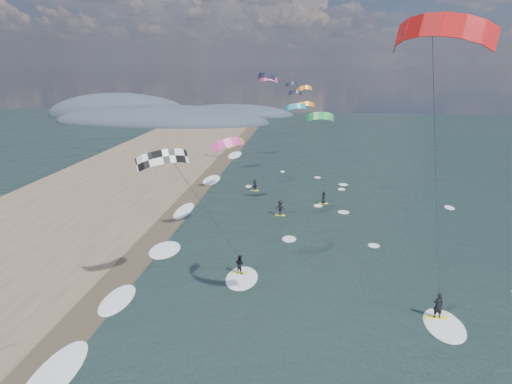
# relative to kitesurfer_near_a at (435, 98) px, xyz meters

# --- Properties ---
(ground) EXTENTS (260.00, 260.00, 0.00)m
(ground) POSITION_rel_kitesurfer_near_a_xyz_m (-9.09, -1.43, -15.39)
(ground) COLOR black
(ground) RESTS_ON ground
(wet_sand_strip) EXTENTS (3.00, 240.00, 0.00)m
(wet_sand_strip) POSITION_rel_kitesurfer_near_a_xyz_m (-21.09, 8.57, -15.39)
(wet_sand_strip) COLOR #382D23
(wet_sand_strip) RESTS_ON ground
(coastal_hills) EXTENTS (80.00, 41.00, 15.00)m
(coastal_hills) POSITION_rel_kitesurfer_near_a_xyz_m (-53.93, 106.43, -15.39)
(coastal_hills) COLOR #3D4756
(coastal_hills) RESTS_ON ground
(kitesurfer_near_a) EXTENTS (8.08, 9.45, 19.59)m
(kitesurfer_near_a) POSITION_rel_kitesurfer_near_a_xyz_m (0.00, 0.00, 0.00)
(kitesurfer_near_a) COLOR yellow
(kitesurfer_near_a) RESTS_ON ground
(kitesurfer_near_b) EXTENTS (7.00, 9.05, 12.44)m
(kitesurfer_near_b) POSITION_rel_kitesurfer_near_a_xyz_m (-13.72, 5.59, -7.59)
(kitesurfer_near_b) COLOR yellow
(kitesurfer_near_b) RESTS_ON ground
(far_kitesurfers) EXTENTS (10.37, 10.26, 1.84)m
(far_kitesurfers) POSITION_rel_kitesurfer_near_a_xyz_m (-8.41, 27.03, -14.52)
(far_kitesurfers) COLOR yellow
(far_kitesurfers) RESTS_ON ground
(bg_kite_field) EXTENTS (13.12, 73.74, 9.20)m
(bg_kite_field) POSITION_rel_kitesurfer_near_a_xyz_m (-10.06, 50.59, -4.21)
(bg_kite_field) COLOR black
(bg_kite_field) RESTS_ON ground
(shoreline_surf) EXTENTS (2.40, 79.40, 0.11)m
(shoreline_surf) POSITION_rel_kitesurfer_near_a_xyz_m (-19.89, 13.32, -15.39)
(shoreline_surf) COLOR white
(shoreline_surf) RESTS_ON ground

